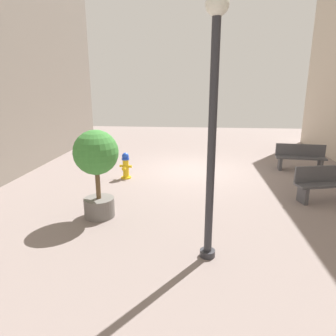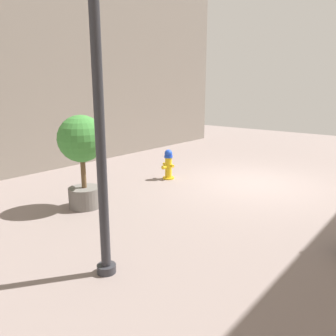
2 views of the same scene
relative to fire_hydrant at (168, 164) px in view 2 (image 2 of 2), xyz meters
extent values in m
plane|color=gray|center=(-2.21, -1.16, -0.44)|extent=(23.40, 23.40, 0.00)
cube|color=slate|center=(4.00, 1.54, 4.22)|extent=(0.70, 18.00, 9.32)
cylinder|color=gold|center=(0.00, -0.01, -0.42)|extent=(0.34, 0.34, 0.05)
cylinder|color=gold|center=(0.00, -0.01, -0.09)|extent=(0.20, 0.20, 0.59)
cylinder|color=blue|center=(0.00, -0.01, 0.23)|extent=(0.25, 0.25, 0.06)
sphere|color=blue|center=(0.00, -0.01, 0.33)|extent=(0.23, 0.23, 0.23)
cylinder|color=gold|center=(-0.14, 0.01, -0.02)|extent=(0.14, 0.11, 0.09)
cylinder|color=gold|center=(0.14, -0.03, -0.02)|extent=(0.14, 0.11, 0.09)
cylinder|color=gold|center=(0.02, 0.15, -0.06)|extent=(0.14, 0.16, 0.12)
cylinder|color=slate|center=(-0.07, 3.06, -0.21)|extent=(0.72, 0.72, 0.46)
cylinder|color=brown|center=(-0.07, 3.06, 0.42)|extent=(0.11, 0.11, 0.80)
sphere|color=#3D8438|center=(-0.07, 3.06, 1.13)|extent=(1.03, 1.03, 1.03)
cylinder|color=#2D2D33|center=(-2.58, 4.58, -0.38)|extent=(0.28, 0.28, 0.12)
cylinder|color=#2D2D33|center=(-2.58, 4.58, 1.65)|extent=(0.14, 0.14, 3.95)
camera|label=1|loc=(-2.32, 9.55, 2.61)|focal=32.21mm
camera|label=2|loc=(-6.10, 7.44, 2.22)|focal=35.85mm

